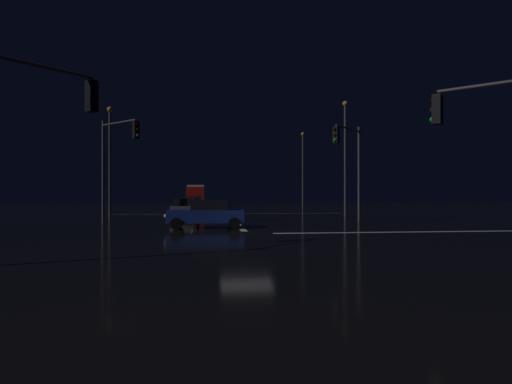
{
  "coord_description": "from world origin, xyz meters",
  "views": [
    {
      "loc": [
        -1.88,
        -20.78,
        1.98
      ],
      "look_at": [
        1.78,
        11.93,
        2.03
      ],
      "focal_mm": 30.42,
      "sensor_mm": 36.0,
      "label": 1
    }
  ],
  "objects_px": {
    "sedan_silver": "(189,206)",
    "traffic_signal_ne": "(350,156)",
    "sedan_white": "(192,204)",
    "traffic_signal_se": "(500,130)",
    "sedan_orange": "(195,203)",
    "sedan_blue_crossing": "(206,214)",
    "sedan_gray": "(185,209)",
    "streetlamp_right_far": "(303,165)",
    "streetlamp_right_near": "(345,150)",
    "traffic_signal_nw": "(116,152)",
    "box_truck": "(196,195)",
    "streetlamp_left_near": "(110,154)",
    "sedan_black": "(193,202)",
    "traffic_signal_sw": "(16,115)"
  },
  "relations": [
    {
      "from": "sedan_silver",
      "to": "traffic_signal_ne",
      "type": "bearing_deg",
      "value": -39.56
    },
    {
      "from": "sedan_white",
      "to": "traffic_signal_se",
      "type": "bearing_deg",
      "value": -69.99
    },
    {
      "from": "sedan_orange",
      "to": "sedan_white",
      "type": "bearing_deg",
      "value": -90.85
    },
    {
      "from": "sedan_blue_crossing",
      "to": "traffic_signal_ne",
      "type": "distance_m",
      "value": 11.19
    },
    {
      "from": "sedan_gray",
      "to": "streetlamp_right_far",
      "type": "height_order",
      "value": "streetlamp_right_far"
    },
    {
      "from": "streetlamp_right_near",
      "to": "sedan_silver",
      "type": "bearing_deg",
      "value": 166.49
    },
    {
      "from": "sedan_white",
      "to": "traffic_signal_nw",
      "type": "relative_size",
      "value": 0.64
    },
    {
      "from": "traffic_signal_nw",
      "to": "sedan_gray",
      "type": "bearing_deg",
      "value": 41.14
    },
    {
      "from": "sedan_orange",
      "to": "box_truck",
      "type": "xyz_separation_m",
      "value": [
        -0.2,
        12.76,
        0.91
      ]
    },
    {
      "from": "box_truck",
      "to": "streetlamp_right_far",
      "type": "xyz_separation_m",
      "value": [
        13.0,
        -12.27,
        3.58
      ]
    },
    {
      "from": "streetlamp_left_near",
      "to": "sedan_gray",
      "type": "bearing_deg",
      "value": -23.76
    },
    {
      "from": "sedan_black",
      "to": "streetlamp_left_near",
      "type": "height_order",
      "value": "streetlamp_left_near"
    },
    {
      "from": "traffic_signal_sw",
      "to": "streetlamp_right_near",
      "type": "bearing_deg",
      "value": 51.71
    },
    {
      "from": "sedan_white",
      "to": "streetlamp_left_near",
      "type": "distance_m",
      "value": 11.51
    },
    {
      "from": "streetlamp_right_far",
      "to": "sedan_black",
      "type": "bearing_deg",
      "value": 156.93
    },
    {
      "from": "sedan_gray",
      "to": "traffic_signal_sw",
      "type": "bearing_deg",
      "value": -101.75
    },
    {
      "from": "traffic_signal_se",
      "to": "streetlamp_right_near",
      "type": "relative_size",
      "value": 0.61
    },
    {
      "from": "sedan_orange",
      "to": "traffic_signal_se",
      "type": "distance_m",
      "value": 38.8
    },
    {
      "from": "streetlamp_right_near",
      "to": "traffic_signal_se",
      "type": "bearing_deg",
      "value": -94.78
    },
    {
      "from": "sedan_blue_crossing",
      "to": "traffic_signal_se",
      "type": "relative_size",
      "value": 0.74
    },
    {
      "from": "box_truck",
      "to": "traffic_signal_ne",
      "type": "xyz_separation_m",
      "value": [
        11.31,
        -34.46,
        2.79
      ]
    },
    {
      "from": "sedan_black",
      "to": "streetlamp_right_far",
      "type": "distance_m",
      "value": 15.01
    },
    {
      "from": "box_truck",
      "to": "traffic_signal_ne",
      "type": "distance_m",
      "value": 36.38
    },
    {
      "from": "sedan_black",
      "to": "streetlamp_right_near",
      "type": "xyz_separation_m",
      "value": [
        13.18,
        -21.61,
        4.68
      ]
    },
    {
      "from": "box_truck",
      "to": "traffic_signal_nw",
      "type": "relative_size",
      "value": 1.23
    },
    {
      "from": "traffic_signal_ne",
      "to": "sedan_black",
      "type": "bearing_deg",
      "value": 112.46
    },
    {
      "from": "sedan_silver",
      "to": "sedan_black",
      "type": "height_order",
      "value": "same"
    },
    {
      "from": "sedan_blue_crossing",
      "to": "traffic_signal_se",
      "type": "bearing_deg",
      "value": -49.44
    },
    {
      "from": "sedan_gray",
      "to": "box_truck",
      "type": "distance_m",
      "value": 30.88
    },
    {
      "from": "traffic_signal_nw",
      "to": "traffic_signal_se",
      "type": "relative_size",
      "value": 1.15
    },
    {
      "from": "sedan_orange",
      "to": "box_truck",
      "type": "relative_size",
      "value": 0.52
    },
    {
      "from": "sedan_white",
      "to": "streetlamp_right_near",
      "type": "relative_size",
      "value": 0.45
    },
    {
      "from": "sedan_orange",
      "to": "streetlamp_right_far",
      "type": "relative_size",
      "value": 0.47
    },
    {
      "from": "sedan_gray",
      "to": "sedan_blue_crossing",
      "type": "distance_m",
      "value": 7.93
    },
    {
      "from": "streetlamp_right_near",
      "to": "sedan_orange",
      "type": "bearing_deg",
      "value": 129.52
    },
    {
      "from": "sedan_blue_crossing",
      "to": "traffic_signal_nw",
      "type": "bearing_deg",
      "value": 144.28
    },
    {
      "from": "sedan_blue_crossing",
      "to": "traffic_signal_se",
      "type": "distance_m",
      "value": 15.08
    },
    {
      "from": "sedan_black",
      "to": "traffic_signal_nw",
      "type": "bearing_deg",
      "value": -98.07
    },
    {
      "from": "sedan_white",
      "to": "sedan_orange",
      "type": "bearing_deg",
      "value": 89.15
    },
    {
      "from": "sedan_white",
      "to": "sedan_blue_crossing",
      "type": "xyz_separation_m",
      "value": [
        1.51,
        -19.26,
        0.0
      ]
    },
    {
      "from": "sedan_silver",
      "to": "sedan_orange",
      "type": "height_order",
      "value": "same"
    },
    {
      "from": "sedan_orange",
      "to": "streetlamp_right_near",
      "type": "xyz_separation_m",
      "value": [
        12.79,
        -15.51,
        4.68
      ]
    },
    {
      "from": "sedan_white",
      "to": "traffic_signal_nw",
      "type": "xyz_separation_m",
      "value": [
        -4.23,
        -15.13,
        3.79
      ]
    },
    {
      "from": "sedan_gray",
      "to": "traffic_signal_ne",
      "type": "bearing_deg",
      "value": -17.67
    },
    {
      "from": "sedan_white",
      "to": "streetlamp_left_near",
      "type": "relative_size",
      "value": 0.5
    },
    {
      "from": "sedan_black",
      "to": "streetlamp_right_near",
      "type": "bearing_deg",
      "value": -58.63
    },
    {
      "from": "sedan_orange",
      "to": "traffic_signal_se",
      "type": "height_order",
      "value": "traffic_signal_se"
    },
    {
      "from": "traffic_signal_sw",
      "to": "traffic_signal_nw",
      "type": "distance_m",
      "value": 15.14
    },
    {
      "from": "sedan_blue_crossing",
      "to": "traffic_signal_ne",
      "type": "height_order",
      "value": "traffic_signal_ne"
    },
    {
      "from": "traffic_signal_se",
      "to": "streetlamp_left_near",
      "type": "distance_m",
      "value": 27.5
    }
  ]
}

